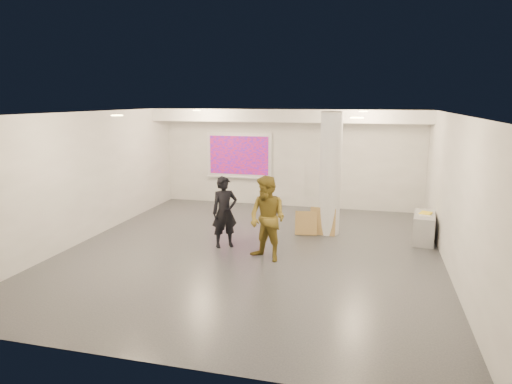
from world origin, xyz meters
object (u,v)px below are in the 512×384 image
(man, at_px, (267,219))
(woman, at_px, (225,212))
(projection_screen, at_px, (239,156))
(credenza, at_px, (424,228))
(column, at_px, (330,174))

(man, bearing_deg, woman, 177.20)
(projection_screen, relative_size, credenza, 1.88)
(woman, bearing_deg, projection_screen, 68.34)
(projection_screen, bearing_deg, credenza, -27.17)
(woman, bearing_deg, column, 3.04)
(projection_screen, height_order, man, projection_screen)
(credenza, bearing_deg, projection_screen, 158.77)
(column, height_order, credenza, column)
(credenza, bearing_deg, column, -176.07)
(projection_screen, bearing_deg, woman, -77.69)
(projection_screen, xyz_separation_m, credenza, (5.32, -2.73, -1.20))
(column, xyz_separation_m, man, (-1.04, -2.23, -0.62))
(projection_screen, relative_size, man, 1.19)
(projection_screen, xyz_separation_m, man, (2.06, -4.89, -0.65))
(projection_screen, distance_m, woman, 4.45)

